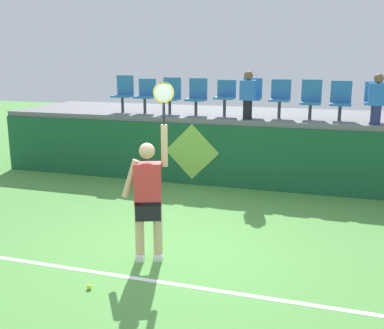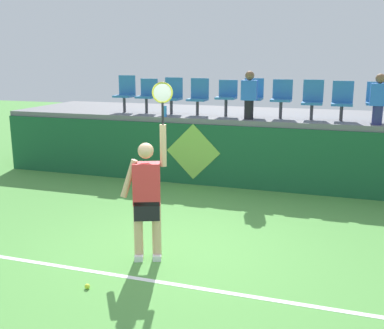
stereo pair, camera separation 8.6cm
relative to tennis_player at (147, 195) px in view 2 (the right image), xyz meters
name	(u,v)px [view 2 (the right image)]	position (x,y,z in m)	size (l,w,h in m)	color
ground_plane	(173,252)	(0.25, 0.32, -0.95)	(40.00, 40.00, 0.00)	#519342
court_back_wall	(232,156)	(0.25, 4.10, -0.25)	(11.64, 0.20, 1.39)	#195633
spectator_platform	(246,115)	(0.25, 5.51, 0.50)	(11.64, 2.92, 0.12)	slate
court_baseline_stripe	(147,280)	(0.25, -0.63, -0.95)	(10.47, 0.08, 0.01)	white
tennis_player	(147,195)	(0.00, 0.00, 0.00)	(0.72, 0.38, 2.52)	white
tennis_ball	(87,286)	(-0.37, -1.07, -0.92)	(0.07, 0.07, 0.07)	#D1E533
water_bottle	(165,111)	(-1.36, 4.18, 0.68)	(0.07, 0.07, 0.25)	#338CE5
stadium_chair_0	(125,92)	(-2.65, 4.78, 1.05)	(0.44, 0.42, 0.90)	#38383D
stadium_chair_1	(147,94)	(-2.05, 4.77, 1.02)	(0.44, 0.42, 0.83)	#38383D
stadium_chair_2	(172,95)	(-1.40, 4.78, 1.02)	(0.44, 0.42, 0.86)	#38383D
stadium_chair_3	(198,95)	(-0.74, 4.78, 1.02)	(0.44, 0.42, 0.86)	#38383D
stadium_chair_4	(227,95)	(-0.05, 4.77, 1.04)	(0.44, 0.42, 0.83)	#38383D
stadium_chair_5	(253,95)	(0.56, 4.77, 1.05)	(0.44, 0.42, 0.87)	#38383D
stadium_chair_6	(282,97)	(1.20, 4.77, 1.04)	(0.44, 0.42, 0.85)	#38383D
stadium_chair_7	(313,98)	(1.88, 4.78, 1.01)	(0.44, 0.42, 0.86)	#38383D
stadium_chair_8	(342,100)	(2.50, 4.78, 1.01)	(0.44, 0.42, 0.84)	#38383D
stadium_chair_9	(377,100)	(3.19, 4.77, 1.02)	(0.44, 0.42, 0.83)	#38383D
spectator_0	(379,98)	(3.19, 4.31, 1.09)	(0.34, 0.20, 1.02)	navy
spectator_1	(249,94)	(0.56, 4.34, 1.11)	(0.34, 0.20, 1.05)	black
wall_signage_mount	(193,184)	(-0.62, 4.00, -0.95)	(1.27, 0.01, 1.40)	#195633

